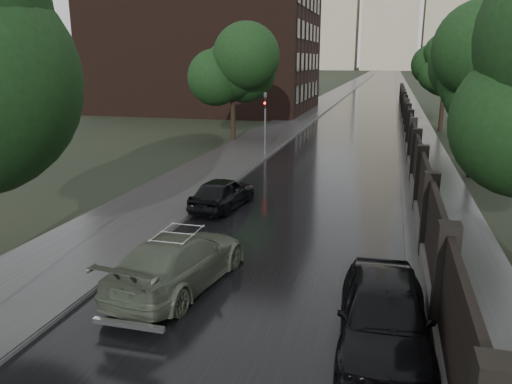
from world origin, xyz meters
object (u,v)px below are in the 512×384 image
(tree_right_c, at_px, (445,72))
(traffic_light, at_px, (265,118))
(volga_sedan, at_px, (179,261))
(car_right_near, at_px, (384,315))
(tree_right_b, at_px, (481,81))
(hatchback_left, at_px, (223,193))
(tree_left_far, at_px, (232,70))

(tree_right_c, height_order, traffic_light, tree_right_c)
(volga_sedan, bearing_deg, car_right_near, 169.81)
(tree_right_c, bearing_deg, tree_right_b, -90.00)
(hatchback_left, height_order, car_right_near, car_right_near)
(traffic_light, xyz_separation_m, car_right_near, (7.70, -20.69, -1.60))
(tree_right_c, bearing_deg, traffic_light, -128.18)
(tree_right_b, bearing_deg, car_right_near, -103.05)
(traffic_light, relative_size, volga_sedan, 0.79)
(volga_sedan, distance_m, hatchback_left, 7.36)
(traffic_light, xyz_separation_m, hatchback_left, (1.11, -11.71, -1.74))
(hatchback_left, bearing_deg, traffic_light, -77.42)
(hatchback_left, relative_size, car_right_near, 0.82)
(traffic_light, height_order, hatchback_left, traffic_light)
(tree_left_far, relative_size, car_right_near, 1.57)
(tree_left_far, relative_size, volga_sedan, 1.45)
(volga_sedan, bearing_deg, tree_right_c, -98.05)
(tree_right_b, distance_m, volga_sedan, 19.05)
(traffic_light, bearing_deg, tree_right_b, -14.24)
(tree_right_c, bearing_deg, tree_left_far, -147.17)
(traffic_light, relative_size, car_right_near, 0.85)
(tree_right_b, bearing_deg, tree_right_c, 90.00)
(traffic_light, distance_m, hatchback_left, 11.89)
(volga_sedan, bearing_deg, hatchback_left, -73.05)
(volga_sedan, xyz_separation_m, hatchback_left, (-1.20, 7.26, -0.08))
(volga_sedan, xyz_separation_m, car_right_near, (5.39, -1.73, 0.06))
(volga_sedan, relative_size, hatchback_left, 1.31)
(car_right_near, bearing_deg, tree_right_b, 74.32)
(car_right_near, bearing_deg, traffic_light, 107.77)
(traffic_light, bearing_deg, volga_sedan, -83.06)
(tree_right_b, xyz_separation_m, volga_sedan, (-9.49, -15.97, -4.21))
(tree_left_far, xyz_separation_m, traffic_light, (3.70, -5.01, -2.84))
(tree_right_b, height_order, traffic_light, tree_right_b)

